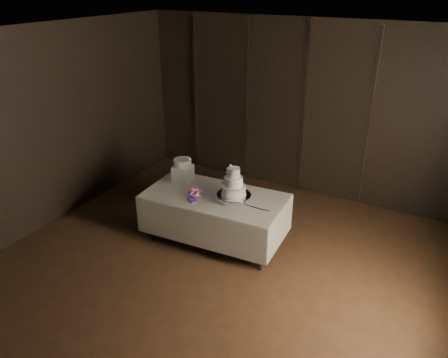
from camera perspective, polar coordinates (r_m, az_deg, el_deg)
room at (r=4.72m, az=-4.29°, el=-1.26°), size 6.08×7.08×3.08m
display_table at (r=6.35m, az=-1.18°, el=-4.90°), size 2.06×1.17×0.76m
cake_stand at (r=6.04m, az=1.28°, el=-2.39°), size 0.52×0.52×0.09m
wedding_cake at (r=5.94m, az=0.97°, el=-0.68°), size 0.37×0.33×0.39m
bouquet at (r=6.14m, az=-3.96°, el=-1.85°), size 0.41×0.45×0.17m
box_pedestal at (r=6.58m, az=-5.39°, el=0.72°), size 0.29×0.29×0.25m
small_cake at (r=6.51m, az=-5.45°, el=2.14°), size 0.30×0.30×0.11m
cake_knife at (r=5.87m, az=3.95°, el=-3.71°), size 0.37×0.04×0.01m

